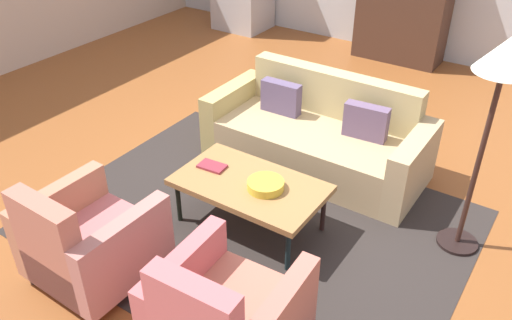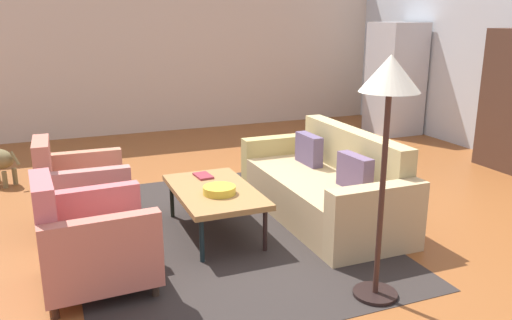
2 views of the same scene
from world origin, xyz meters
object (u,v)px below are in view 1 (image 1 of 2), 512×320
floor_lamp (502,77)px  armchair_right (223,320)px  book_stack (212,166)px  armchair_left (86,244)px  couch (319,137)px  fruit_bowl (266,185)px  coffee_table (250,186)px

floor_lamp → armchair_right: bearing=-115.6°
book_stack → floor_lamp: floor_lamp is taller
floor_lamp → book_stack: bearing=-159.3°
armchair_right → floor_lamp: bearing=61.6°
armchair_left → floor_lamp: floor_lamp is taller
armchair_right → book_stack: bearing=127.4°
couch → fruit_bowl: size_ratio=7.21×
couch → floor_lamp: floor_lamp is taller
armchair_left → floor_lamp: size_ratio=0.51×
coffee_table → armchair_left: armchair_left is taller
book_stack → floor_lamp: (1.90, 0.72, 1.00)m
armchair_right → floor_lamp: (0.91, 1.90, 1.10)m
armchair_right → coffee_table: bearing=114.6°
armchair_right → armchair_left: bearing=177.3°
couch → floor_lamp: 1.96m
armchair_right → couch: bearing=101.7°
couch → coffee_table: couch is taller
armchair_left → fruit_bowl: 1.39m
coffee_table → armchair_left: 1.31m
couch → floor_lamp: (1.51, -0.46, 1.16)m
couch → armchair_left: 2.43m
couch → armchair_right: size_ratio=2.39×
coffee_table → fruit_bowl: 0.17m
coffee_table → floor_lamp: size_ratio=0.70×
fruit_bowl → book_stack: bearing=179.0°
couch → armchair_right: 2.43m
book_stack → armchair_left: bearing=-100.3°
armchair_right → book_stack: (-0.99, 1.18, 0.10)m
fruit_bowl → coffee_table: bearing=180.0°
coffee_table → book_stack: bearing=178.6°
book_stack → floor_lamp: bearing=20.7°
fruit_bowl → armchair_right: bearing=-68.7°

